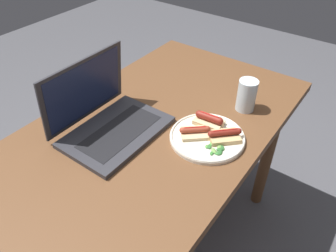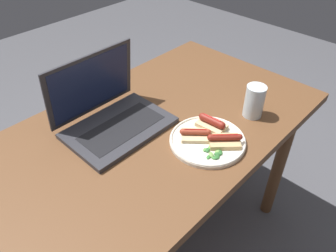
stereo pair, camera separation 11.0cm
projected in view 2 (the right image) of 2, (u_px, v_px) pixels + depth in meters
ground_plane at (157, 243)px, 1.68m from camera, size 6.00×6.00×0.00m
desk at (154, 147)px, 1.26m from camera, size 1.32×0.76×0.77m
laptop at (111, 115)px, 1.17m from camera, size 0.36×0.28×0.25m
plate at (208, 140)px, 1.12m from camera, size 0.26×0.26×0.02m
sausage_toast_left at (225, 140)px, 1.09m from camera, size 0.12×0.12×0.04m
sausage_toast_middle at (195, 134)px, 1.12m from camera, size 0.12×0.12×0.04m
sausage_toast_right at (212, 123)px, 1.16m from camera, size 0.07×0.11×0.05m
salad_pile at (214, 154)px, 1.06m from camera, size 0.07×0.07×0.01m
drinking_glass at (254, 101)px, 1.21m from camera, size 0.07×0.07×0.13m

